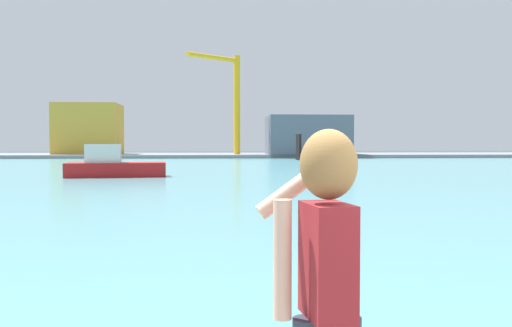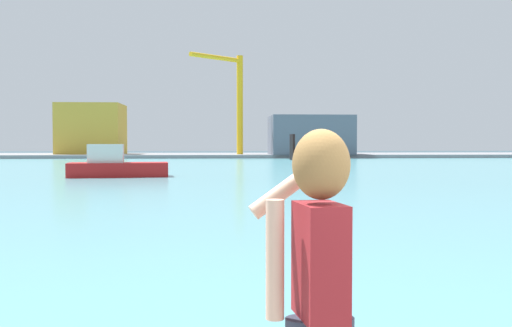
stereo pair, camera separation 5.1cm
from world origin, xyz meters
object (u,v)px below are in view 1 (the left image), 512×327
object	(u,v)px
boat_moored	(113,166)
warehouse_right	(307,135)
person_photographer	(325,268)
warehouse_left	(89,129)
port_crane	(232,94)

from	to	relation	value
boat_moored	warehouse_right	world-z (taller)	warehouse_right
person_photographer	warehouse_left	xyz separation A→B (m)	(-21.38, 91.09, 2.90)
port_crane	warehouse_right	bearing A→B (deg)	0.85
boat_moored	warehouse_left	size ratio (longest dim) A/B	0.68
person_photographer	warehouse_right	world-z (taller)	warehouse_right
person_photographer	boat_moored	xyz separation A→B (m)	(-7.57, 36.12, -0.93)
boat_moored	port_crane	bearing A→B (deg)	72.41
boat_moored	port_crane	distance (m)	51.78
person_photographer	warehouse_left	bearing A→B (deg)	5.68
port_crane	person_photographer	bearing A→B (deg)	-91.27
person_photographer	boat_moored	distance (m)	36.92
person_photographer	boat_moored	world-z (taller)	person_photographer
person_photographer	warehouse_right	size ratio (longest dim) A/B	0.14
boat_moored	port_crane	size ratio (longest dim) A/B	0.44
person_photographer	warehouse_right	bearing A→B (deg)	-16.72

